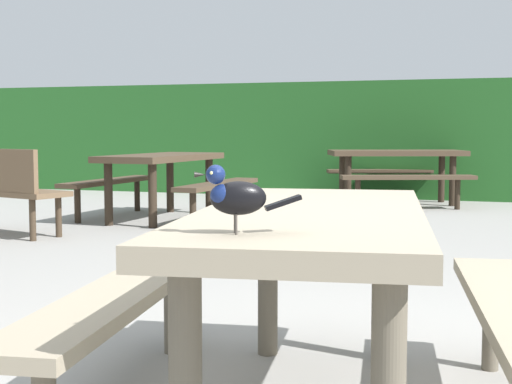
# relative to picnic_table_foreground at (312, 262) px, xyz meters

# --- Properties ---
(hedge_wall) EXTENTS (28.00, 1.89, 1.74)m
(hedge_wall) POSITION_rel_picnic_table_foreground_xyz_m (0.23, 9.45, 0.32)
(hedge_wall) COLOR #235B23
(hedge_wall) RESTS_ON ground
(picnic_table_foreground) EXTENTS (1.91, 1.93, 0.74)m
(picnic_table_foreground) POSITION_rel_picnic_table_foreground_xyz_m (0.00, 0.00, 0.00)
(picnic_table_foreground) COLOR gray
(picnic_table_foreground) RESTS_ON ground
(bird_grackle) EXTENTS (0.27, 0.15, 0.18)m
(bird_grackle) POSITION_rel_picnic_table_foreground_xyz_m (-0.05, -0.67, 0.29)
(bird_grackle) COLOR black
(bird_grackle) RESTS_ON picnic_table_foreground
(picnic_table_mid_right) EXTENTS (1.77, 1.84, 0.74)m
(picnic_table_mid_right) POSITION_rel_picnic_table_foreground_xyz_m (-3.03, 5.18, 0.00)
(picnic_table_mid_right) COLOR #473828
(picnic_table_mid_right) RESTS_ON ground
(picnic_table_far_centre) EXTENTS (2.18, 2.16, 0.74)m
(picnic_table_far_centre) POSITION_rel_picnic_table_foreground_xyz_m (-0.72, 7.75, 0.00)
(picnic_table_far_centre) COLOR #473828
(picnic_table_far_centre) RESTS_ON ground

